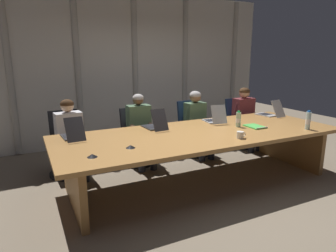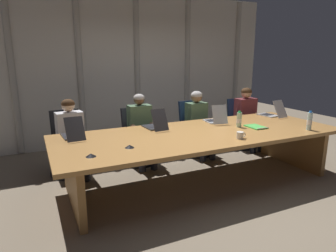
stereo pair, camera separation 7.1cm
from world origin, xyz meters
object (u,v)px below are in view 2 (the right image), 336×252
laptop_left_mid (155,125)px  person_left_mid (141,126)px  laptop_right_mid (272,113)px  water_bottle_secondary (239,120)px  office_chair_right_mid (241,129)px  office_chair_left_end (69,150)px  coffee_mug_near (240,135)px  office_chair_left_mid (138,142)px  person_center (199,119)px  conference_mic_middle (91,155)px  water_bottle_primary (309,121)px  spiral_notepad (256,127)px  laptop_left_end (72,134)px  person_left_end (72,133)px  person_right_mid (248,114)px  conference_mic_left_side (130,146)px  laptop_center (215,119)px  office_chair_center (194,134)px

laptop_left_mid → person_left_mid: person_left_mid is taller
laptop_right_mid → water_bottle_secondary: 1.10m
laptop_right_mid → office_chair_right_mid: laptop_right_mid is taller
office_chair_left_end → coffee_mug_near: office_chair_left_end is taller
office_chair_left_mid → office_chair_right_mid: size_ratio=0.98×
person_center → conference_mic_middle: size_ratio=10.61×
laptop_right_mid → office_chair_right_mid: 0.86m
office_chair_left_end → office_chair_right_mid: size_ratio=1.03×
laptop_left_mid → office_chair_right_mid: 2.30m
office_chair_left_mid → water_bottle_primary: (1.99, -1.70, 0.51)m
person_left_mid → spiral_notepad: (1.41, -1.10, 0.08)m
laptop_left_end → water_bottle_primary: size_ratio=1.86×
person_left_end → conference_mic_middle: person_left_end is taller
office_chair_right_mid → person_right_mid: bearing=14.7°
person_left_mid → laptop_left_end: bearing=-63.6°
conference_mic_left_side → spiral_notepad: conference_mic_left_side is taller
office_chair_right_mid → person_center: 1.13m
person_right_mid → conference_mic_left_side: person_right_mid is taller
coffee_mug_near → person_center: bearing=79.3°
coffee_mug_near → office_chair_right_mid: bearing=50.5°
laptop_center → office_chair_left_end: (-2.17, 0.74, -0.43)m
person_left_end → office_chair_left_end: bearing=-171.4°
laptop_left_mid → conference_mic_middle: bearing=124.4°
conference_mic_middle → person_left_end: bearing=90.8°
office_chair_right_mid → office_chair_center: bearing=-84.7°
laptop_left_end → person_right_mid: person_right_mid is taller
person_left_mid → person_right_mid: 2.19m
water_bottle_secondary → laptop_right_mid: bearing=21.1°
person_left_end → person_left_mid: person_left_mid is taller
office_chair_right_mid → person_left_end: 3.27m
laptop_left_end → laptop_left_mid: laptop_left_mid is taller
office_chair_left_end → office_chair_left_mid: 1.13m
laptop_left_mid → water_bottle_secondary: laptop_left_mid is taller
person_left_mid → person_center: person_left_mid is taller
laptop_left_end → coffee_mug_near: (1.95, -0.94, -0.01)m
office_chair_center → person_right_mid: person_right_mid is taller
person_left_mid → conference_mic_left_side: bearing=-25.0°
office_chair_left_end → office_chair_right_mid: (3.29, -0.00, -0.01)m
laptop_left_end → laptop_right_mid: same height
person_right_mid → conference_mic_left_side: 3.07m
person_right_mid → coffee_mug_near: (-1.39, -1.50, 0.10)m
laptop_right_mid → person_center: size_ratio=0.44×
office_chair_center → person_right_mid: (1.10, -0.16, 0.32)m
office_chair_left_mid → conference_mic_middle: (-1.07, -1.54, 0.40)m
laptop_center → person_right_mid: size_ratio=0.37×
spiral_notepad → person_center: bearing=107.3°
laptop_left_mid → person_left_mid: bearing=-2.6°
office_chair_right_mid → water_bottle_secondary: size_ratio=3.90×
laptop_center → spiral_notepad: 0.64m
laptop_left_mid → office_chair_right_mid: (2.15, 0.70, -0.44)m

